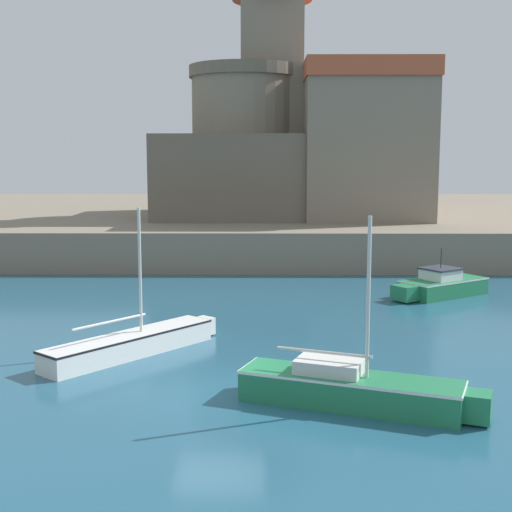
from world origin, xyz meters
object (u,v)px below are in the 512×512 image
at_px(fortress, 245,162).
at_px(sailboat_white_1, 133,343).
at_px(sailboat_green_4, 353,388).
at_px(church, 341,134).
at_px(motorboat_green_5, 440,285).

bearing_deg(fortress, sailboat_white_1, -96.29).
xyz_separation_m(sailboat_green_4, church, (3.36, 34.64, 7.56)).
relative_size(motorboat_green_5, fortress, 0.42).
height_order(motorboat_green_5, fortress, fortress).
xyz_separation_m(motorboat_green_5, church, (-2.55, 19.85, 7.55)).
distance_m(sailboat_white_1, motorboat_green_5, 16.00).
distance_m(motorboat_green_5, church, 21.39).
bearing_deg(sailboat_green_4, church, 84.46).
bearing_deg(fortress, sailboat_green_4, -83.72).
height_order(sailboat_green_4, fortress, fortress).
distance_m(sailboat_green_4, fortress, 33.11).
bearing_deg(church, fortress, -162.44).
bearing_deg(fortress, motorboat_green_5, -61.77).
distance_m(motorboat_green_5, fortress, 20.80).
bearing_deg(sailboat_white_1, sailboat_green_4, -36.12).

